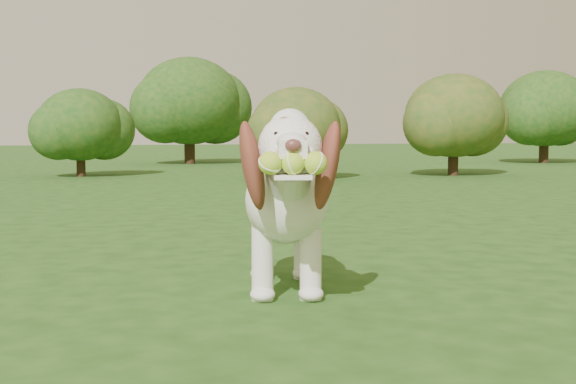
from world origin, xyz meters
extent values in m
plane|color=#1B3E11|center=(0.00, 0.00, 0.00)|extent=(80.00, 80.00, 0.00)
ellipsoid|color=white|center=(-0.20, 0.25, 0.39)|extent=(0.50, 0.75, 0.36)
ellipsoid|color=white|center=(-0.26, 0.00, 0.43)|extent=(0.42, 0.42, 0.35)
ellipsoid|color=white|center=(-0.15, 0.48, 0.38)|extent=(0.39, 0.39, 0.32)
cylinder|color=white|center=(-0.29, -0.13, 0.53)|extent=(0.24, 0.31, 0.28)
sphere|color=white|center=(-0.32, -0.27, 0.66)|extent=(0.30, 0.30, 0.25)
sphere|color=white|center=(-0.32, -0.25, 0.73)|extent=(0.19, 0.19, 0.16)
cube|color=white|center=(-0.35, -0.40, 0.66)|extent=(0.13, 0.16, 0.07)
ellipsoid|color=#592D28|center=(-0.37, -0.48, 0.67)|extent=(0.07, 0.05, 0.05)
cube|color=white|center=(-0.36, -0.42, 0.56)|extent=(0.17, 0.18, 0.02)
ellipsoid|color=brown|center=(-0.46, -0.22, 0.59)|extent=(0.18, 0.23, 0.38)
ellipsoid|color=brown|center=(-0.18, -0.29, 0.59)|extent=(0.17, 0.26, 0.38)
cylinder|color=white|center=(-0.11, 0.62, 0.42)|extent=(0.10, 0.18, 0.14)
cylinder|color=white|center=(-0.36, 0.04, 0.16)|extent=(0.11, 0.11, 0.31)
cylinder|color=white|center=(-0.15, -0.01, 0.16)|extent=(0.11, 0.11, 0.31)
cylinder|color=white|center=(-0.25, 0.48, 0.16)|extent=(0.11, 0.11, 0.31)
cylinder|color=white|center=(-0.05, 0.44, 0.16)|extent=(0.11, 0.11, 0.31)
sphere|color=#A3CD3A|center=(-0.44, -0.44, 0.61)|extent=(0.10, 0.10, 0.08)
sphere|color=#A3CD3A|center=(-0.37, -0.46, 0.61)|extent=(0.10, 0.10, 0.08)
sphere|color=#A3CD3A|center=(-0.29, -0.48, 0.61)|extent=(0.10, 0.10, 0.08)
cylinder|color=#382314|center=(-1.11, 9.30, 0.23)|extent=(0.14, 0.14, 0.46)
ellipsoid|color=#144316|center=(-1.11, 9.30, 0.84)|extent=(1.38, 1.38, 1.18)
cylinder|color=#382314|center=(2.05, 7.62, 0.23)|extent=(0.14, 0.14, 0.45)
ellipsoid|color=#144316|center=(2.05, 7.62, 0.83)|extent=(1.36, 1.36, 1.15)
cylinder|color=#382314|center=(1.29, 13.66, 0.39)|extent=(0.24, 0.24, 0.78)
ellipsoid|color=#144316|center=(1.29, 13.66, 1.44)|extent=(2.35, 2.35, 2.00)
cylinder|color=#382314|center=(4.88, 7.91, 0.27)|extent=(0.17, 0.17, 0.55)
ellipsoid|color=#144316|center=(4.88, 7.91, 1.00)|extent=(1.64, 1.64, 1.39)
cylinder|color=#382314|center=(9.41, 11.82, 0.35)|extent=(0.22, 0.22, 0.70)
ellipsoid|color=#144316|center=(9.41, 11.82, 1.28)|extent=(2.10, 2.10, 1.78)
camera|label=1|loc=(-1.09, -2.92, 0.72)|focal=45.00mm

